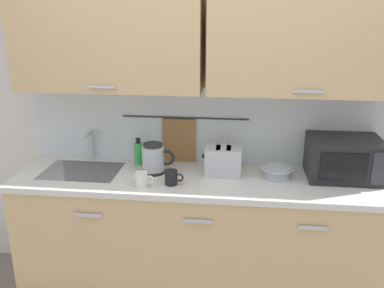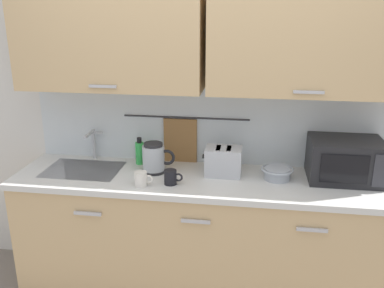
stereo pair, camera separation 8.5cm
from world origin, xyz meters
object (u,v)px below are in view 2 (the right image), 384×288
at_px(mixing_bowl, 277,173).
at_px(toaster, 223,161).
at_px(microwave, 345,160).
at_px(mug_by_kettle, 171,177).
at_px(dish_soap_bottle, 140,152).
at_px(electric_kettle, 154,158).
at_px(mug_near_sink, 141,179).

height_order(mixing_bowl, toaster, toaster).
xyz_separation_m(microwave, mug_by_kettle, (-1.10, -0.25, -0.09)).
height_order(microwave, dish_soap_bottle, microwave).
height_order(electric_kettle, mug_by_kettle, electric_kettle).
bearing_deg(mixing_bowl, toaster, 176.28).
xyz_separation_m(dish_soap_bottle, toaster, (0.61, -0.12, 0.01)).
relative_size(dish_soap_bottle, mixing_bowl, 0.92).
xyz_separation_m(microwave, toaster, (-0.79, -0.04, -0.04)).
xyz_separation_m(electric_kettle, dish_soap_bottle, (-0.14, 0.14, -0.01)).
xyz_separation_m(mug_near_sink, mixing_bowl, (0.85, 0.24, -0.00)).
bearing_deg(mug_by_kettle, microwave, 12.66).
xyz_separation_m(mixing_bowl, toaster, (-0.36, 0.02, 0.05)).
height_order(toaster, mug_by_kettle, toaster).
xyz_separation_m(dish_soap_bottle, mixing_bowl, (0.96, -0.14, -0.04)).
bearing_deg(mixing_bowl, electric_kettle, -179.92).
bearing_deg(microwave, dish_soap_bottle, 176.73).
relative_size(dish_soap_bottle, mug_by_kettle, 1.63).
bearing_deg(toaster, dish_soap_bottle, 169.11).
bearing_deg(electric_kettle, microwave, 2.83).
relative_size(electric_kettle, mug_near_sink, 1.89).
bearing_deg(mug_by_kettle, mug_near_sink, -162.95).
height_order(microwave, mug_by_kettle, microwave).
distance_m(dish_soap_bottle, mixing_bowl, 0.98).
distance_m(microwave, dish_soap_bottle, 1.40).
relative_size(mixing_bowl, toaster, 0.84).
height_order(mug_near_sink, toaster, toaster).
bearing_deg(microwave, mug_by_kettle, -167.34).
xyz_separation_m(microwave, dish_soap_bottle, (-1.39, 0.08, -0.05)).
bearing_deg(mug_by_kettle, mixing_bowl, 15.51).
relative_size(electric_kettle, dish_soap_bottle, 1.16).
xyz_separation_m(electric_kettle, mug_near_sink, (-0.03, -0.24, -0.05)).
bearing_deg(mixing_bowl, mug_by_kettle, -164.49).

